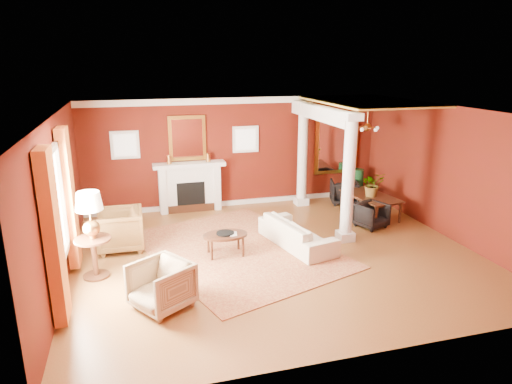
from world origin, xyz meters
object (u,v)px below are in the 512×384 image
object	(u,v)px
armchair_stripe	(161,283)
side_table	(91,220)
sofa	(297,228)
armchair_leopard	(119,228)
dining_table	(371,200)
coffee_table	(225,236)

from	to	relation	value
armchair_stripe	side_table	xyz separation A→B (m)	(-1.09, 1.43, 0.68)
sofa	armchair_leopard	distance (m)	3.72
dining_table	sofa	bearing A→B (deg)	109.28
armchair_leopard	dining_table	bearing A→B (deg)	95.24
armchair_leopard	side_table	size ratio (longest dim) A/B	0.59
sofa	dining_table	world-z (taller)	dining_table
coffee_table	dining_table	size ratio (longest dim) A/B	0.58
coffee_table	sofa	bearing A→B (deg)	3.29
sofa	armchair_stripe	bearing A→B (deg)	108.25
armchair_stripe	side_table	world-z (taller)	side_table
sofa	armchair_stripe	xyz separation A→B (m)	(-2.98, -1.82, 0.04)
armchair_stripe	side_table	size ratio (longest dim) A/B	0.53
armchair_leopard	coffee_table	size ratio (longest dim) A/B	1.04
armchair_leopard	dining_table	xyz separation A→B (m)	(6.12, 0.49, -0.04)
armchair_stripe	side_table	distance (m)	1.92
armchair_leopard	sofa	bearing A→B (deg)	78.09
coffee_table	dining_table	xyz separation A→B (m)	(4.06, 1.39, 0.02)
sofa	coffee_table	world-z (taller)	sofa
sofa	coffee_table	distance (m)	1.58
armchair_leopard	side_table	distance (m)	1.42
coffee_table	dining_table	distance (m)	4.29
side_table	armchair_stripe	bearing A→B (deg)	-52.73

